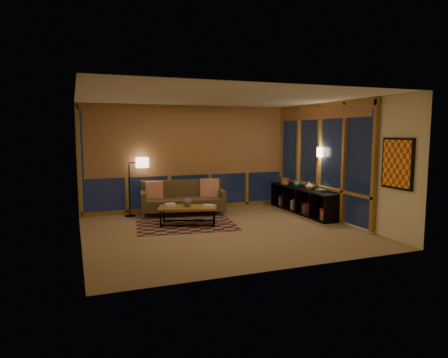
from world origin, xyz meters
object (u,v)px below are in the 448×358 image
object	(u,v)px
sofa	(183,198)
bookshelf	(302,201)
floor_lamp	(129,187)
coffee_table	(188,216)

from	to	relation	value
sofa	bookshelf	distance (m)	2.96
floor_lamp	coffee_table	bearing A→B (deg)	-59.94
sofa	coffee_table	bearing A→B (deg)	-90.13
sofa	floor_lamp	distance (m)	1.31
sofa	floor_lamp	size ratio (longest dim) A/B	1.41
sofa	bookshelf	size ratio (longest dim) A/B	0.79
sofa	floor_lamp	world-z (taller)	floor_lamp
sofa	coffee_table	xyz separation A→B (m)	(-0.18, -1.11, -0.20)
floor_lamp	bookshelf	world-z (taller)	floor_lamp
coffee_table	bookshelf	distance (m)	3.04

